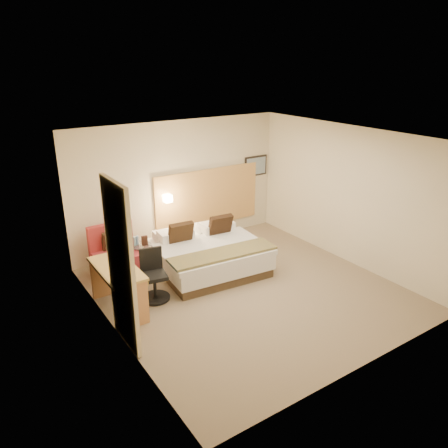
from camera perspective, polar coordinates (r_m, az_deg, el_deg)
floor at (r=7.87m, az=3.15°, el=-8.66°), size 4.80×5.00×0.02m
ceiling at (r=6.95m, az=3.60°, el=11.25°), size 4.80×5.00×0.02m
wall_back at (r=9.33m, az=-5.92°, el=5.12°), size 4.80×0.02×2.70m
wall_front at (r=5.67m, az=18.79°, el=-6.71°), size 4.80×0.02×2.70m
wall_left at (r=6.26m, az=-14.67°, el=-3.57°), size 0.02×5.00×2.70m
wall_right at (r=8.89m, az=15.95°, el=3.61°), size 0.02×5.00×2.70m
headboard_panel at (r=9.74m, az=-2.08°, el=3.44°), size 2.60×0.04×1.30m
art_frame at (r=10.32m, az=4.16°, el=7.58°), size 0.62×0.03×0.47m
art_canvas at (r=10.31m, az=4.23°, el=7.56°), size 0.54×0.01×0.39m
lamp_arm at (r=9.16m, az=-7.55°, el=3.44°), size 0.02×0.12×0.02m
lamp_shade at (r=9.10m, az=-7.38°, el=3.35°), size 0.15×0.15×0.15m
curtain at (r=6.11m, az=-13.33°, el=-5.41°), size 0.06×0.90×2.42m
bottle_a at (r=8.55m, az=-11.58°, el=-2.20°), size 0.06×0.06×0.18m
bottle_b at (r=8.58m, az=-11.25°, el=-2.09°), size 0.06×0.06×0.18m
menu_folder at (r=8.51m, az=-10.34°, el=-2.14°), size 0.12×0.06×0.19m
bed at (r=8.49m, az=-2.22°, el=-3.88°), size 2.11×2.07×0.96m
lounge_chair at (r=8.58m, az=-13.84°, el=-3.85°), size 0.90×0.80×0.92m
side_table at (r=8.67m, az=-10.86°, el=-4.02°), size 0.49×0.49×0.49m
desk at (r=7.20m, az=-13.60°, el=-6.65°), size 0.58×1.25×0.78m
desk_chair at (r=7.53m, az=-9.15°, el=-7.13°), size 0.58×0.58×0.88m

